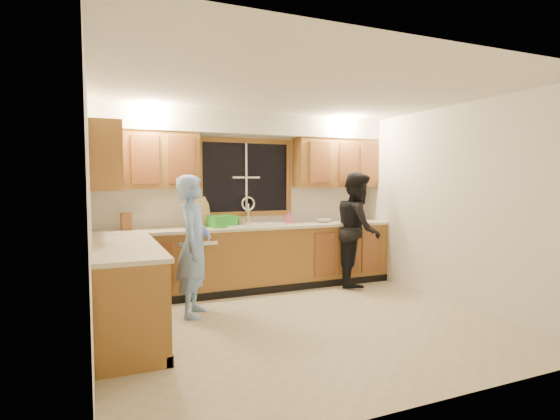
{
  "coord_description": "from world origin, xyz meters",
  "views": [
    {
      "loc": [
        -2.07,
        -4.2,
        1.57
      ],
      "look_at": [
        0.01,
        0.65,
        1.2
      ],
      "focal_mm": 28.0,
      "sensor_mm": 36.0,
      "label": 1
    }
  ],
  "objects_px": {
    "woman": "(358,229)",
    "bowl": "(323,221)",
    "stove": "(130,307)",
    "dishwasher": "(194,266)",
    "man": "(194,246)",
    "knife_block": "(126,221)",
    "dish_crate": "(222,221)",
    "soap_bottle": "(289,217)",
    "sink": "(253,229)"
  },
  "relations": [
    {
      "from": "woman",
      "to": "bowl",
      "type": "relative_size",
      "value": 7.41
    },
    {
      "from": "stove",
      "to": "dishwasher",
      "type": "bearing_deg",
      "value": 62.31
    },
    {
      "from": "man",
      "to": "knife_block",
      "type": "relative_size",
      "value": 7.38
    },
    {
      "from": "dish_crate",
      "to": "soap_bottle",
      "type": "bearing_deg",
      "value": 6.21
    },
    {
      "from": "stove",
      "to": "woman",
      "type": "height_order",
      "value": "woman"
    },
    {
      "from": "bowl",
      "to": "stove",
      "type": "bearing_deg",
      "value": -148.51
    },
    {
      "from": "stove",
      "to": "bowl",
      "type": "xyz_separation_m",
      "value": [
        2.92,
        1.79,
        0.5
      ]
    },
    {
      "from": "sink",
      "to": "stove",
      "type": "relative_size",
      "value": 0.96
    },
    {
      "from": "sink",
      "to": "knife_block",
      "type": "bearing_deg",
      "value": 175.37
    },
    {
      "from": "woman",
      "to": "man",
      "type": "bearing_deg",
      "value": 134.62
    },
    {
      "from": "sink",
      "to": "dishwasher",
      "type": "height_order",
      "value": "sink"
    },
    {
      "from": "woman",
      "to": "soap_bottle",
      "type": "relative_size",
      "value": 8.78
    },
    {
      "from": "soap_bottle",
      "to": "dish_crate",
      "type": "bearing_deg",
      "value": -173.79
    },
    {
      "from": "soap_bottle",
      "to": "bowl",
      "type": "distance_m",
      "value": 0.54
    },
    {
      "from": "dishwasher",
      "to": "sink",
      "type": "bearing_deg",
      "value": 0.99
    },
    {
      "from": "stove",
      "to": "man",
      "type": "distance_m",
      "value": 1.3
    },
    {
      "from": "stove",
      "to": "soap_bottle",
      "type": "xyz_separation_m",
      "value": [
        2.4,
        1.91,
        0.57
      ]
    },
    {
      "from": "sink",
      "to": "man",
      "type": "height_order",
      "value": "man"
    },
    {
      "from": "stove",
      "to": "man",
      "type": "relative_size",
      "value": 0.56
    },
    {
      "from": "bowl",
      "to": "sink",
      "type": "bearing_deg",
      "value": 178.18
    },
    {
      "from": "dishwasher",
      "to": "woman",
      "type": "relative_size",
      "value": 0.49
    },
    {
      "from": "man",
      "to": "woman",
      "type": "distance_m",
      "value": 2.6
    },
    {
      "from": "sink",
      "to": "stove",
      "type": "xyz_separation_m",
      "value": [
        -1.8,
        -1.82,
        -0.41
      ]
    },
    {
      "from": "soap_bottle",
      "to": "bowl",
      "type": "xyz_separation_m",
      "value": [
        0.52,
        -0.12,
        -0.07
      ]
    },
    {
      "from": "woman",
      "to": "bowl",
      "type": "xyz_separation_m",
      "value": [
        -0.41,
        0.32,
        0.11
      ]
    },
    {
      "from": "dish_crate",
      "to": "soap_bottle",
      "type": "relative_size",
      "value": 1.75
    },
    {
      "from": "stove",
      "to": "dish_crate",
      "type": "xyz_separation_m",
      "value": [
        1.34,
        1.8,
        0.55
      ]
    },
    {
      "from": "dish_crate",
      "to": "soap_bottle",
      "type": "height_order",
      "value": "soap_bottle"
    },
    {
      "from": "dishwasher",
      "to": "man",
      "type": "height_order",
      "value": "man"
    },
    {
      "from": "stove",
      "to": "sink",
      "type": "bearing_deg",
      "value": 45.39
    },
    {
      "from": "dish_crate",
      "to": "man",
      "type": "bearing_deg",
      "value": -124.71
    },
    {
      "from": "knife_block",
      "to": "bowl",
      "type": "distance_m",
      "value": 2.82
    },
    {
      "from": "stove",
      "to": "dish_crate",
      "type": "distance_m",
      "value": 2.31
    },
    {
      "from": "knife_block",
      "to": "stove",
      "type": "bearing_deg",
      "value": -107.42
    },
    {
      "from": "knife_block",
      "to": "dishwasher",
      "type": "bearing_deg",
      "value": -24.46
    },
    {
      "from": "stove",
      "to": "knife_block",
      "type": "distance_m",
      "value": 2.05
    },
    {
      "from": "knife_block",
      "to": "soap_bottle",
      "type": "distance_m",
      "value": 2.29
    },
    {
      "from": "sink",
      "to": "soap_bottle",
      "type": "relative_size",
      "value": 4.49
    },
    {
      "from": "knife_block",
      "to": "dish_crate",
      "type": "relative_size",
      "value": 0.66
    },
    {
      "from": "sink",
      "to": "dishwasher",
      "type": "relative_size",
      "value": 1.05
    },
    {
      "from": "knife_block",
      "to": "soap_bottle",
      "type": "xyz_separation_m",
      "value": [
        2.29,
        -0.05,
        -0.01
      ]
    },
    {
      "from": "stove",
      "to": "man",
      "type": "bearing_deg",
      "value": 51.52
    },
    {
      "from": "stove",
      "to": "woman",
      "type": "xyz_separation_m",
      "value": [
        3.33,
        1.47,
        0.39
      ]
    },
    {
      "from": "woman",
      "to": "bowl",
      "type": "distance_m",
      "value": 0.53
    },
    {
      "from": "man",
      "to": "dish_crate",
      "type": "bearing_deg",
      "value": -11.72
    },
    {
      "from": "sink",
      "to": "bowl",
      "type": "bearing_deg",
      "value": -1.82
    },
    {
      "from": "soap_bottle",
      "to": "sink",
      "type": "bearing_deg",
      "value": -171.86
    },
    {
      "from": "sink",
      "to": "soap_bottle",
      "type": "bearing_deg",
      "value": 8.14
    },
    {
      "from": "sink",
      "to": "stove",
      "type": "bearing_deg",
      "value": -134.61
    },
    {
      "from": "sink",
      "to": "dish_crate",
      "type": "xyz_separation_m",
      "value": [
        -0.46,
        -0.03,
        0.13
      ]
    }
  ]
}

